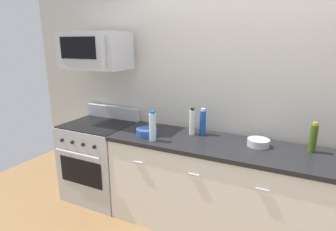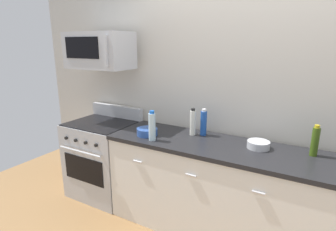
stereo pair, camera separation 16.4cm
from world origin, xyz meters
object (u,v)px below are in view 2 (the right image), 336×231
(microwave, at_px, (99,50))
(bottle_soda_blue, at_px, (204,123))
(bowl_blue_mixing, at_px, (147,131))
(bottle_water_clear, at_px, (152,126))
(bowl_steel_prep, at_px, (258,144))
(bottle_vinegar_white, at_px, (193,122))
(range_oven, at_px, (104,158))
(bottle_olive_oil, at_px, (315,141))

(microwave, height_order, bottle_soda_blue, microwave)
(bottle_soda_blue, xyz_separation_m, bowl_blue_mixing, (-0.49, -0.29, -0.09))
(bottle_water_clear, relative_size, bowl_blue_mixing, 1.38)
(bowl_blue_mixing, bearing_deg, bottle_soda_blue, 30.35)
(microwave, height_order, bowl_steel_prep, microwave)
(bottle_water_clear, bearing_deg, bottle_vinegar_white, 51.36)
(bottle_soda_blue, bearing_deg, range_oven, -171.34)
(bowl_steel_prep, bearing_deg, bottle_soda_blue, 170.69)
(microwave, bearing_deg, bottle_soda_blue, 6.59)
(bottle_soda_blue, relative_size, bottle_vinegar_white, 0.98)
(bowl_steel_prep, bearing_deg, microwave, -178.46)
(range_oven, distance_m, microwave, 1.28)
(bottle_vinegar_white, distance_m, bowl_steel_prep, 0.67)
(range_oven, relative_size, bowl_steel_prep, 5.41)
(microwave, height_order, bottle_water_clear, microwave)
(bowl_steel_prep, height_order, bowl_blue_mixing, bowl_blue_mixing)
(bottle_water_clear, bearing_deg, range_oven, 166.61)
(bowl_steel_prep, distance_m, bowl_blue_mixing, 1.08)
(bottle_water_clear, distance_m, bottle_olive_oil, 1.42)
(range_oven, distance_m, bowl_steel_prep, 1.85)
(range_oven, height_order, bowl_blue_mixing, range_oven)
(microwave, relative_size, bowl_blue_mixing, 3.52)
(bowl_blue_mixing, bearing_deg, range_oven, 171.88)
(bowl_steel_prep, bearing_deg, bottle_vinegar_white, 176.11)
(bottle_olive_oil, xyz_separation_m, bowl_steel_prep, (-0.43, -0.06, -0.09))
(microwave, xyz_separation_m, bottle_water_clear, (0.85, -0.25, -0.69))
(range_oven, height_order, bottle_vinegar_white, bottle_vinegar_white)
(bowl_steel_prep, bearing_deg, bowl_blue_mixing, -169.52)
(bottle_soda_blue, bearing_deg, bottle_olive_oil, -2.03)
(bottle_soda_blue, height_order, bowl_blue_mixing, bottle_soda_blue)
(bottle_soda_blue, bearing_deg, bowl_blue_mixing, -149.65)
(bottle_olive_oil, relative_size, bowl_steel_prep, 1.35)
(microwave, height_order, bottle_olive_oil, microwave)
(microwave, bearing_deg, bowl_blue_mixing, -11.56)
(bottle_soda_blue, xyz_separation_m, bottle_vinegar_white, (-0.10, -0.05, 0.00))
(bottle_vinegar_white, relative_size, bottle_olive_oil, 1.04)
(bottle_vinegar_white, xyz_separation_m, bottle_olive_oil, (1.10, 0.01, -0.01))
(bottle_water_clear, height_order, bottle_vinegar_white, bottle_water_clear)
(microwave, distance_m, bowl_blue_mixing, 1.08)
(range_oven, distance_m, bottle_water_clear, 1.05)
(microwave, xyz_separation_m, bottle_vinegar_white, (1.12, 0.09, -0.70))
(range_oven, relative_size, microwave, 1.44)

